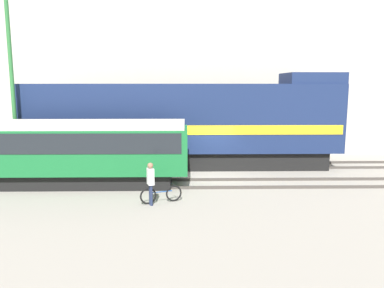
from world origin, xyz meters
TOP-DOWN VIEW (x-y plane):
  - ground_plane at (0.00, 0.00)m, footprint 120.00×120.00m
  - track_near at (0.00, -1.65)m, footprint 60.00×1.51m
  - track_far at (0.00, 2.36)m, footprint 60.00×1.51m
  - building_backdrop at (0.00, 9.03)m, footprint 46.09×6.00m
  - freight_locomotive at (-1.39, 2.36)m, footprint 17.60×3.04m
  - streetcar at (-7.61, -1.65)m, footprint 12.76×2.54m
  - bicycle at (-2.30, -4.33)m, footprint 1.66×0.71m
  - person at (-2.68, -4.61)m, footprint 0.33×0.41m
  - utility_pole_left at (-10.01, 0.35)m, footprint 0.20×0.20m

SIDE VIEW (x-z plane):
  - ground_plane at x=0.00m, z-range 0.00..0.00m
  - track_near at x=0.00m, z-range 0.00..0.14m
  - track_far at x=0.00m, z-range 0.00..0.14m
  - bicycle at x=-2.30m, z-range -0.03..0.70m
  - person at x=-2.68m, z-range 0.18..1.88m
  - streetcar at x=-7.61m, z-range 0.22..3.24m
  - freight_locomotive at x=-1.39m, z-range -0.18..5.16m
  - utility_pole_left at x=-10.01m, z-range 0.00..9.63m
  - building_backdrop at x=0.00m, z-range 0.00..12.54m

